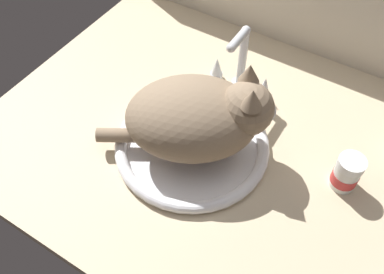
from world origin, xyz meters
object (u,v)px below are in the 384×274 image
(faucet, at_px, (240,67))
(pill_bottle, at_px, (346,174))
(sink_basin, at_px, (192,145))
(cat, at_px, (202,116))

(faucet, relative_size, pill_bottle, 2.18)
(sink_basin, xyz_separation_m, cat, (0.02, 0.01, 0.10))
(sink_basin, height_order, pill_bottle, pill_bottle)
(sink_basin, height_order, faucet, faucet)
(faucet, bearing_deg, cat, -85.08)
(sink_basin, bearing_deg, faucet, 90.00)
(faucet, xyz_separation_m, pill_bottle, (0.32, -0.14, -0.03))
(cat, height_order, pill_bottle, cat)
(faucet, height_order, pill_bottle, faucet)
(pill_bottle, bearing_deg, cat, -166.05)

